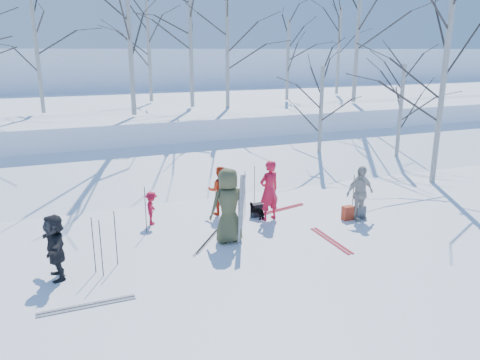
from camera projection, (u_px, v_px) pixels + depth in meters
name	position (u px, v px, depth m)	size (l,w,h in m)	color
ground	(261.00, 241.00, 12.52)	(120.00, 120.00, 0.00)	white
snow_ramp	(188.00, 173.00, 18.73)	(70.00, 9.50, 1.40)	white
snow_plateau	(140.00, 119.00, 27.41)	(70.00, 18.00, 2.20)	white
far_hill	(100.00, 81.00, 45.87)	(90.00, 30.00, 6.00)	white
skier_olive_center	(228.00, 206.00, 12.21)	(0.98, 0.64, 2.01)	#45462A
skier_red_north	(269.00, 190.00, 13.87)	(0.66, 0.43, 1.82)	red
skier_redor_behind	(220.00, 191.00, 14.35)	(0.74, 0.58, 1.52)	red
skier_red_seated	(152.00, 208.00, 13.56)	(0.64, 0.37, 0.99)	red
skier_cream_east	(360.00, 193.00, 13.86)	(0.97, 0.40, 1.66)	beige
skier_grey_west	(55.00, 247.00, 10.29)	(1.39, 0.44, 1.50)	black
dog	(257.00, 211.00, 14.12)	(0.26, 0.56, 0.47)	black
upright_ski_left	(240.00, 210.00, 12.05)	(0.07, 0.02, 1.90)	silver
upright_ski_right	(242.00, 209.00, 12.14)	(0.07, 0.02, 1.90)	silver
ski_pair_a	(281.00, 209.00, 14.94)	(1.89, 0.63, 0.02)	maroon
ski_pair_b	(331.00, 240.00, 12.51)	(0.24, 1.90, 0.02)	maroon
ski_pair_c	(208.00, 241.00, 12.50)	(1.32, 1.63, 0.02)	silver
ski_pair_d	(87.00, 306.00, 9.32)	(1.90, 0.21, 0.02)	silver
ski_pole_a	(93.00, 245.00, 10.57)	(0.02, 0.02, 1.34)	black
ski_pole_b	(116.00, 238.00, 10.96)	(0.02, 0.02, 1.34)	black
ski_pole_c	(245.00, 192.00, 14.52)	(0.02, 0.02, 1.34)	black
ski_pole_d	(360.00, 198.00, 13.95)	(0.02, 0.02, 1.34)	black
ski_pole_e	(146.00, 210.00, 12.89)	(0.02, 0.02, 1.34)	black
ski_pole_f	(101.00, 249.00, 10.39)	(0.02, 0.02, 1.34)	black
ski_pole_g	(353.00, 196.00, 14.12)	(0.02, 0.02, 1.34)	black
ski_pole_h	(254.00, 186.00, 15.20)	(0.02, 0.02, 1.34)	black
ski_pole_i	(239.00, 217.00, 12.34)	(0.02, 0.02, 1.34)	black
backpack_red	(348.00, 213.00, 14.02)	(0.32, 0.22, 0.42)	#A83119
backpack_grey	(360.00, 212.00, 14.18)	(0.30, 0.20, 0.38)	#4F5056
backpack_dark	(257.00, 210.00, 14.31)	(0.34, 0.24, 0.40)	black
birch_plateau_a	(358.00, 26.00, 24.50)	(6.08, 6.08, 7.83)	silver
birch_plateau_b	(227.00, 53.00, 22.47)	(4.23, 4.23, 5.18)	silver
birch_plateau_e	(149.00, 52.00, 25.02)	(4.24, 4.24, 5.20)	silver
birch_plateau_f	(339.00, 51.00, 29.25)	(4.29, 4.29, 5.27)	silver
birch_plateau_g	(191.00, 46.00, 22.43)	(4.67, 4.67, 5.81)	silver
birch_plateau_h	(37.00, 55.00, 20.36)	(4.14, 4.14, 5.06)	silver
birch_plateau_j	(288.00, 60.00, 25.88)	(3.62, 3.62, 4.32)	silver
birch_plateau_l	(130.00, 36.00, 19.49)	(5.22, 5.22, 6.60)	silver
birch_edge_b	(442.00, 94.00, 17.14)	(5.30, 5.30, 6.71)	silver
birch_edge_c	(400.00, 116.00, 20.11)	(3.65, 3.65, 4.36)	silver
birch_edge_e	(321.00, 118.00, 19.78)	(3.60, 3.60, 4.28)	silver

